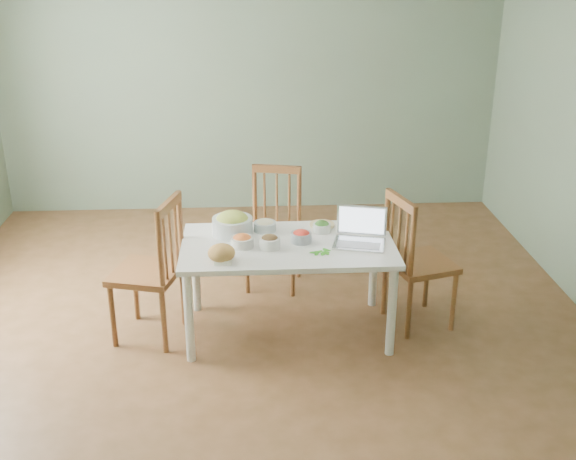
{
  "coord_description": "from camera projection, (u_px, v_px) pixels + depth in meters",
  "views": [
    {
      "loc": [
        -0.03,
        -4.55,
        2.62
      ],
      "look_at": [
        0.23,
        -0.1,
        0.79
      ],
      "focal_mm": 43.95,
      "sensor_mm": 36.0,
      "label": 1
    }
  ],
  "objects": [
    {
      "name": "bread_boule",
      "position": [
        221.0,
        253.0,
        4.57
      ],
      "size": [
        0.24,
        0.24,
        0.12
      ],
      "primitive_type": "ellipsoid",
      "rotation": [
        0.0,
        0.0,
        0.4
      ],
      "color": "tan",
      "rests_on": "dining_table"
    },
    {
      "name": "bowl_mushroom",
      "position": [
        270.0,
        242.0,
        4.77
      ],
      "size": [
        0.19,
        0.19,
        0.09
      ],
      "primitive_type": null,
      "rotation": [
        0.0,
        0.0,
        -0.44
      ],
      "color": "#36200B",
      "rests_on": "dining_table"
    },
    {
      "name": "wall_front",
      "position": [
        261.0,
        348.0,
        2.38
      ],
      "size": [
        5.0,
        0.0,
        2.7
      ],
      "primitive_type": "cube",
      "color": "#576652",
      "rests_on": "ground"
    },
    {
      "name": "chair_right",
      "position": [
        421.0,
        260.0,
        5.05
      ],
      "size": [
        0.53,
        0.54,
        1.0
      ],
      "primitive_type": null,
      "rotation": [
        0.0,
        0.0,
        1.85
      ],
      "color": "#522916",
      "rests_on": "floor"
    },
    {
      "name": "butter_stick",
      "position": [
        223.0,
        263.0,
        4.54
      ],
      "size": [
        0.12,
        0.05,
        0.03
      ],
      "primitive_type": "cube",
      "rotation": [
        0.0,
        0.0,
        -0.21
      ],
      "color": "white",
      "rests_on": "dining_table"
    },
    {
      "name": "chair_far",
      "position": [
        273.0,
        230.0,
        5.62
      ],
      "size": [
        0.5,
        0.49,
        0.97
      ],
      "primitive_type": null,
      "rotation": [
        0.0,
        0.0,
        -0.21
      ],
      "color": "#522916",
      "rests_on": "floor"
    },
    {
      "name": "wall_back",
      "position": [
        249.0,
        79.0,
        7.0
      ],
      "size": [
        5.0,
        0.0,
        2.7
      ],
      "primitive_type": "cube",
      "color": "#576652",
      "rests_on": "ground"
    },
    {
      "name": "bowl_onion",
      "position": [
        265.0,
        225.0,
        5.06
      ],
      "size": [
        0.2,
        0.2,
        0.09
      ],
      "primitive_type": null,
      "rotation": [
        0.0,
        0.0,
        0.26
      ],
      "color": "#F1ECB9",
      "rests_on": "dining_table"
    },
    {
      "name": "bowl_redpep",
      "position": [
        301.0,
        236.0,
        4.87
      ],
      "size": [
        0.18,
        0.18,
        0.09
      ],
      "primitive_type": null,
      "rotation": [
        0.0,
        0.0,
        -0.3
      ],
      "color": "red",
      "rests_on": "dining_table"
    },
    {
      "name": "laptop",
      "position": [
        360.0,
        229.0,
        4.79
      ],
      "size": [
        0.4,
        0.35,
        0.24
      ],
      "primitive_type": null,
      "rotation": [
        0.0,
        0.0,
        -0.25
      ],
      "color": "silver",
      "rests_on": "dining_table"
    },
    {
      "name": "bowl_squash",
      "position": [
        232.0,
        223.0,
        4.98
      ],
      "size": [
        0.37,
        0.37,
        0.17
      ],
      "primitive_type": null,
      "rotation": [
        0.0,
        0.0,
        -0.39
      ],
      "color": "gold",
      "rests_on": "dining_table"
    },
    {
      "name": "dining_table",
      "position": [
        288.0,
        288.0,
        4.99
      ],
      "size": [
        1.47,
        0.83,
        0.69
      ],
      "primitive_type": null,
      "color": "white",
      "rests_on": "floor"
    },
    {
      "name": "flatbread",
      "position": [
        322.0,
        225.0,
        5.16
      ],
      "size": [
        0.23,
        0.23,
        0.02
      ],
      "primitive_type": "cylinder",
      "rotation": [
        0.0,
        0.0,
        -0.31
      ],
      "color": "beige",
      "rests_on": "dining_table"
    },
    {
      "name": "floor",
      "position": [
        256.0,
        324.0,
        5.2
      ],
      "size": [
        5.0,
        5.0,
        0.0
      ],
      "primitive_type": "cube",
      "color": "#4C3118",
      "rests_on": "ground"
    },
    {
      "name": "chair_left",
      "position": [
        146.0,
        269.0,
        4.87
      ],
      "size": [
        0.54,
        0.56,
        1.04
      ],
      "primitive_type": null,
      "rotation": [
        0.0,
        0.0,
        -1.83
      ],
      "color": "#522916",
      "rests_on": "floor"
    },
    {
      "name": "bowl_broccoli",
      "position": [
        322.0,
        226.0,
        5.04
      ],
      "size": [
        0.17,
        0.17,
        0.08
      ],
      "primitive_type": null,
      "rotation": [
        0.0,
        0.0,
        -0.35
      ],
      "color": "#1A4C18",
      "rests_on": "dining_table"
    },
    {
      "name": "bowl_carrot",
      "position": [
        242.0,
        241.0,
        4.8
      ],
      "size": [
        0.2,
        0.2,
        0.09
      ],
      "primitive_type": null,
      "rotation": [
        0.0,
        0.0,
        0.3
      ],
      "color": "orange",
      "rests_on": "dining_table"
    },
    {
      "name": "basil_bunch",
      "position": [
        320.0,
        251.0,
        4.72
      ],
      "size": [
        0.17,
        0.17,
        0.02
      ],
      "primitive_type": null,
      "color": "#297218",
      "rests_on": "dining_table"
    }
  ]
}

